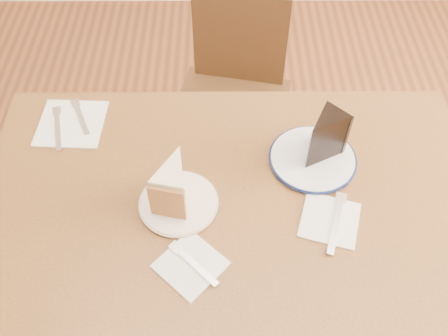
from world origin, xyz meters
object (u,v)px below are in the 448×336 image
(table, at_px, (227,231))
(plate_navy, at_px, (313,159))
(plate_cream, at_px, (179,203))
(chocolate_cake, at_px, (321,140))
(carrot_cake, at_px, (175,181))
(chair_far, at_px, (233,99))

(table, bearing_deg, plate_navy, 34.35)
(plate_cream, height_order, plate_navy, same)
(plate_navy, bearing_deg, chocolate_cake, 10.74)
(table, distance_m, chocolate_cake, 0.32)
(plate_cream, bearing_deg, plate_navy, 21.93)
(carrot_cake, distance_m, chocolate_cake, 0.37)
(chair_far, height_order, carrot_cake, carrot_cake)
(chair_far, bearing_deg, chocolate_cake, 122.12)
(chair_far, distance_m, plate_cream, 0.75)
(plate_navy, height_order, chocolate_cake, chocolate_cake)
(carrot_cake, xyz_separation_m, chocolate_cake, (0.35, 0.11, 0.01))
(plate_cream, xyz_separation_m, plate_navy, (0.33, 0.13, 0.00))
(chair_far, bearing_deg, carrot_cake, 88.80)
(chocolate_cake, bearing_deg, table, 77.97)
(chair_far, relative_size, plate_cream, 4.49)
(chair_far, height_order, plate_navy, chair_far)
(plate_navy, distance_m, chocolate_cake, 0.07)
(table, height_order, plate_cream, plate_cream)
(plate_cream, relative_size, plate_navy, 0.85)
(chair_far, bearing_deg, plate_cream, 89.69)
(carrot_cake, height_order, chocolate_cake, chocolate_cake)
(table, distance_m, chair_far, 0.72)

